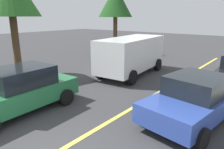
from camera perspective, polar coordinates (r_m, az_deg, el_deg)
name	(u,v)px	position (r m, az deg, el deg)	size (l,w,h in m)	color
lane_marking_centre	(113,120)	(7.34, 0.22, -12.10)	(28.00, 0.16, 0.01)	#E0D14C
white_van	(131,54)	(12.60, 5.25, 5.66)	(5.37, 2.68, 2.20)	white
car_green_behind_van	(18,90)	(8.35, -24.05, -3.93)	(4.43, 2.25, 1.64)	#236B3D
car_blue_crossing	(194,99)	(7.48, 21.33, -6.15)	(4.13, 2.50, 1.55)	#2D479E
tree_left_verge	(115,2)	(19.43, 0.92, 19.06)	(2.99, 2.99, 6.00)	#513823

